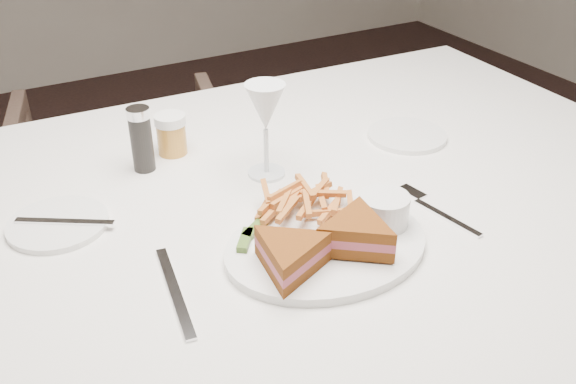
# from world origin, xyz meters

# --- Properties ---
(ground) EXTENTS (5.00, 5.00, 0.00)m
(ground) POSITION_xyz_m (0.00, 0.00, 0.00)
(ground) COLOR black
(ground) RESTS_ON ground
(table) EXTENTS (1.64, 1.13, 0.75)m
(table) POSITION_xyz_m (-0.13, -0.26, 0.38)
(table) COLOR silver
(table) RESTS_ON ground
(chair_far) EXTENTS (0.74, 0.72, 0.64)m
(chair_far) POSITION_xyz_m (-0.17, 0.64, 0.32)
(chair_far) COLOR #4F3B30
(chair_far) RESTS_ON ground
(table_setting) EXTENTS (0.85, 0.63, 0.18)m
(table_setting) POSITION_xyz_m (-0.12, -0.32, 0.79)
(table_setting) COLOR white
(table_setting) RESTS_ON table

